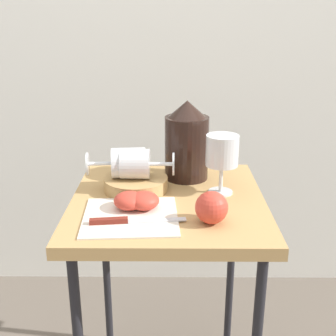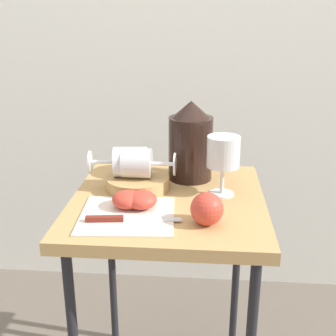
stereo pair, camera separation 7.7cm
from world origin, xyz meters
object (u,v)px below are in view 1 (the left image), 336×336
at_px(apple_half_right, 144,201).
at_px(apple_half_left, 129,201).
at_px(wine_glass_tipped_far, 127,163).
at_px(wine_glass_upright, 222,153).
at_px(knife, 124,221).
at_px(apple_whole, 211,208).
at_px(table, 168,223).
at_px(basket_tray, 136,184).
at_px(pitcher, 187,147).
at_px(wine_glass_tipped_near, 137,164).

bearing_deg(apple_half_right, apple_half_left, 179.95).
distance_m(wine_glass_tipped_far, apple_half_right, 0.15).
height_order(wine_glass_upright, knife, wine_glass_upright).
bearing_deg(knife, apple_half_left, 85.13).
relative_size(wine_glass_upright, apple_whole, 2.10).
height_order(apple_half_left, apple_half_right, same).
relative_size(table, basket_tray, 4.11).
bearing_deg(apple_whole, apple_half_left, 160.90).
distance_m(apple_half_right, apple_whole, 0.17).
distance_m(table, wine_glass_tipped_far, 0.19).
relative_size(pitcher, wine_glass_tipped_near, 1.58).
height_order(pitcher, apple_whole, pitcher).
distance_m(basket_tray, wine_glass_tipped_near, 0.06).
relative_size(wine_glass_tipped_far, apple_half_right, 2.14).
bearing_deg(wine_glass_upright, pitcher, 126.98).
xyz_separation_m(table, pitcher, (0.05, 0.14, 0.16)).
bearing_deg(wine_glass_tipped_near, wine_glass_upright, -4.11).
height_order(apple_half_left, knife, apple_half_left).
relative_size(basket_tray, apple_half_right, 2.27).
bearing_deg(basket_tray, pitcher, 34.11).
bearing_deg(wine_glass_tipped_far, knife, -87.20).
bearing_deg(wine_glass_upright, knife, -142.31).
xyz_separation_m(pitcher, knife, (-0.15, -0.29, -0.08)).
xyz_separation_m(wine_glass_tipped_far, apple_half_right, (0.05, -0.13, -0.05)).
height_order(table, knife, knife).
height_order(table, wine_glass_upright, wine_glass_upright).
bearing_deg(wine_glass_tipped_far, basket_tray, -7.60).
distance_m(basket_tray, knife, 0.20).
xyz_separation_m(table, wine_glass_tipped_far, (-0.11, 0.05, 0.15)).
bearing_deg(pitcher, basket_tray, -145.89).
bearing_deg(basket_tray, apple_half_right, -77.43).
height_order(wine_glass_tipped_near, wine_glass_tipped_far, same).
bearing_deg(apple_half_left, table, 39.42).
xyz_separation_m(wine_glass_tipped_far, knife, (0.01, -0.20, -0.07)).
distance_m(basket_tray, wine_glass_tipped_far, 0.06).
bearing_deg(pitcher, wine_glass_tipped_near, -143.92).
xyz_separation_m(pitcher, wine_glass_tipped_near, (-0.13, -0.10, -0.02)).
xyz_separation_m(apple_half_left, knife, (-0.01, -0.07, -0.02)).
bearing_deg(apple_half_left, basket_tray, 87.33).
bearing_deg(wine_glass_upright, wine_glass_tipped_near, 175.89).
bearing_deg(wine_glass_tipped_near, apple_half_right, -78.93).
relative_size(wine_glass_upright, apple_half_right, 2.10).
relative_size(apple_half_right, knife, 0.34).
xyz_separation_m(wine_glass_upright, apple_half_left, (-0.23, -0.11, -0.08)).
height_order(basket_tray, apple_half_left, apple_half_left).
relative_size(wine_glass_tipped_near, knife, 0.65).
height_order(wine_glass_tipped_far, apple_half_left, wine_glass_tipped_far).
distance_m(wine_glass_tipped_near, wine_glass_tipped_far, 0.03).
relative_size(wine_glass_tipped_far, apple_whole, 2.14).
bearing_deg(apple_whole, wine_glass_tipped_far, 136.54).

